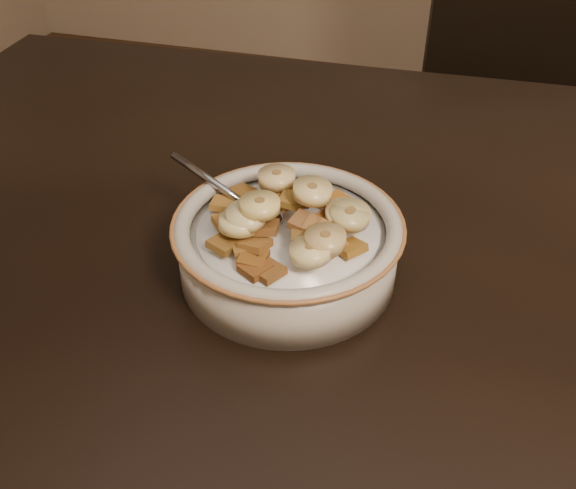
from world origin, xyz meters
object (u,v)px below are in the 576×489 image
(table, at_px, (500,323))
(spoon, at_px, (261,214))
(chair, at_px, (512,144))
(cereal_bowl, at_px, (288,253))

(table, distance_m, spoon, 0.21)
(chair, relative_size, spoon, 21.76)
(chair, xyz_separation_m, cereal_bowl, (-0.24, -0.82, 0.30))
(chair, height_order, spoon, chair)
(spoon, bearing_deg, chair, -174.91)
(table, height_order, chair, chair)
(table, bearing_deg, cereal_bowl, -179.14)
(table, distance_m, chair, 0.86)
(chair, relative_size, cereal_bowl, 5.22)
(chair, height_order, cereal_bowl, chair)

